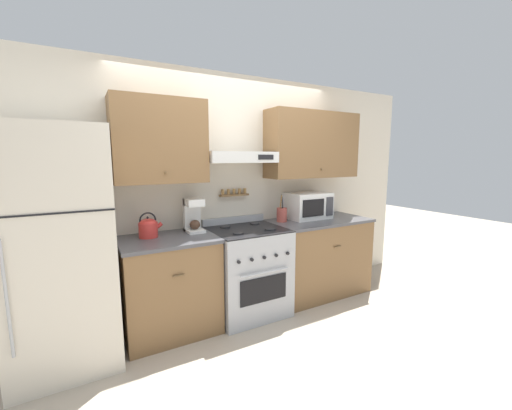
% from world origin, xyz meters
% --- Properties ---
extents(ground_plane, '(16.00, 16.00, 0.00)m').
position_xyz_m(ground_plane, '(0.00, 0.00, 0.00)').
color(ground_plane, '#B2A38E').
extents(wall_back, '(5.20, 0.46, 2.55)m').
position_xyz_m(wall_back, '(0.08, 0.63, 1.45)').
color(wall_back, beige).
rests_on(wall_back, ground_plane).
extents(counter_left, '(0.87, 0.67, 0.92)m').
position_xyz_m(counter_left, '(-0.82, 0.34, 0.46)').
color(counter_left, brown).
rests_on(counter_left, ground_plane).
extents(counter_right, '(1.23, 0.67, 0.92)m').
position_xyz_m(counter_right, '(0.99, 0.34, 0.46)').
color(counter_right, brown).
rests_on(counter_right, ground_plane).
extents(stove_range, '(0.75, 0.72, 0.99)m').
position_xyz_m(stove_range, '(0.00, 0.31, 0.46)').
color(stove_range, '#ADAFB5').
rests_on(stove_range, ground_plane).
extents(refrigerator, '(0.76, 0.77, 1.89)m').
position_xyz_m(refrigerator, '(-1.66, 0.27, 0.95)').
color(refrigerator, beige).
rests_on(refrigerator, ground_plane).
extents(tea_kettle, '(0.22, 0.17, 0.24)m').
position_xyz_m(tea_kettle, '(-0.96, 0.45, 1.01)').
color(tea_kettle, red).
rests_on(tea_kettle, counter_left).
extents(coffee_maker, '(0.16, 0.23, 0.34)m').
position_xyz_m(coffee_maker, '(-0.52, 0.48, 1.09)').
color(coffee_maker, white).
rests_on(coffee_maker, counter_left).
extents(microwave, '(0.52, 0.37, 0.32)m').
position_xyz_m(microwave, '(0.92, 0.47, 1.07)').
color(microwave, white).
rests_on(microwave, counter_right).
extents(utensil_crock, '(0.12, 0.12, 0.31)m').
position_xyz_m(utensil_crock, '(0.53, 0.45, 1.00)').
color(utensil_crock, '#B24C42').
rests_on(utensil_crock, counter_right).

